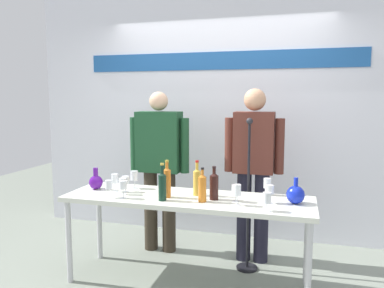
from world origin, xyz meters
The scene contains 24 objects.
ground_plane centered at (0.00, 0.00, 0.00)m, with size 10.00×10.00×0.00m, color gray.
back_wall centered at (0.00, 1.32, 1.50)m, with size 4.52×0.11×3.00m.
display_table centered at (0.00, 0.00, 0.71)m, with size 2.12×0.63×0.77m.
decanter_blue_left centered at (-0.89, 0.04, 0.84)m, with size 0.13×0.13×0.20m.
decanter_blue_right centered at (0.89, 0.04, 0.85)m, with size 0.15×0.15×0.21m.
presenter_left centered at (-0.49, 0.62, 0.96)m, with size 0.64×0.22×1.67m.
presenter_right centered at (0.49, 0.62, 0.97)m, with size 0.57×0.22×1.70m.
wine_bottle_0 centered at (0.24, -0.02, 0.90)m, with size 0.07×0.07×0.28m.
wine_bottle_1 centered at (0.16, -0.11, 0.89)m, with size 0.06×0.06×0.28m.
wine_bottle_2 centered at (0.07, 0.08, 0.90)m, with size 0.07×0.07×0.31m.
wine_bottle_3 centered at (-0.16, -0.06, 0.91)m, with size 0.06×0.06×0.32m.
wine_bottle_4 centered at (-0.16, -0.16, 0.90)m, with size 0.07×0.07×0.31m.
wine_glass_left_0 centered at (-0.56, 0.16, 0.89)m, with size 0.07×0.07×0.17m.
wine_glass_left_1 centered at (-0.58, 0.02, 0.88)m, with size 0.07×0.07×0.14m.
wine_glass_left_2 centered at (-0.51, -0.19, 0.88)m, with size 0.07×0.07×0.15m.
wine_glass_left_3 centered at (-0.68, 0.00, 0.89)m, with size 0.06×0.06×0.16m.
wine_glass_left_4 centered at (-0.57, -0.07, 0.87)m, with size 0.07×0.07×0.14m.
wine_glass_left_5 centered at (-0.63, -0.20, 0.88)m, with size 0.06×0.06×0.15m.
wine_glass_right_0 centered at (0.42, -0.03, 0.87)m, with size 0.07×0.07×0.14m.
wine_glass_right_1 centered at (0.69, -0.01, 0.88)m, with size 0.07×0.07×0.15m.
wine_glass_right_2 centered at (0.69, -0.23, 0.87)m, with size 0.07×0.07×0.14m.
wine_glass_right_3 centered at (0.45, -0.14, 0.89)m, with size 0.06×0.06×0.17m.
wine_glass_right_4 centered at (0.65, 0.25, 0.87)m, with size 0.07×0.07×0.15m.
microphone_stand centered at (0.47, 0.41, 0.47)m, with size 0.20×0.20×1.43m.
Camera 1 is at (0.90, -3.04, 1.62)m, focal length 35.63 mm.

